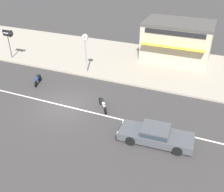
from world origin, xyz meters
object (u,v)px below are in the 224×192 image
(motorcycle_1, at_px, (103,104))
(street_clock, at_px, (85,45))
(motorcycle_2, at_px, (37,79))
(sedan_dark_grey_2, at_px, (155,134))
(shopfront_mid_block, at_px, (177,41))
(arrow_signboard, at_px, (11,35))

(motorcycle_1, bearing_deg, street_clock, 128.24)
(street_clock, bearing_deg, motorcycle_2, -131.23)
(sedan_dark_grey_2, height_order, shopfront_mid_block, shopfront_mid_block)
(street_clock, relative_size, arrow_signboard, 1.22)
(street_clock, relative_size, shopfront_mid_block, 0.54)
(motorcycle_2, height_order, shopfront_mid_block, shopfront_mid_block)
(sedan_dark_grey_2, xyz_separation_m, shopfront_mid_block, (-1.41, 13.70, 1.55))
(motorcycle_1, height_order, street_clock, street_clock)
(motorcycle_2, bearing_deg, motorcycle_1, -12.12)
(motorcycle_2, distance_m, street_clock, 5.18)
(motorcycle_1, relative_size, arrow_signboard, 0.51)
(sedan_dark_grey_2, distance_m, motorcycle_1, 4.98)
(sedan_dark_grey_2, xyz_separation_m, arrow_signboard, (-16.91, 7.17, 2.13))
(motorcycle_1, bearing_deg, sedan_dark_grey_2, -25.04)
(motorcycle_2, xyz_separation_m, street_clock, (3.03, 3.46, 2.37))
(arrow_signboard, bearing_deg, street_clock, -0.77)
(motorcycle_2, bearing_deg, sedan_dark_grey_2, -17.44)
(arrow_signboard, distance_m, shopfront_mid_block, 16.83)
(sedan_dark_grey_2, height_order, arrow_signboard, arrow_signboard)
(arrow_signboard, bearing_deg, shopfront_mid_block, 22.84)
(shopfront_mid_block, bearing_deg, arrow_signboard, -157.16)
(sedan_dark_grey_2, bearing_deg, arrow_signboard, 157.02)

